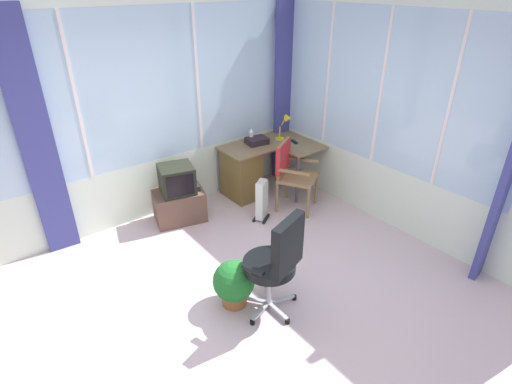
{
  "coord_description": "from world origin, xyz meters",
  "views": [
    {
      "loc": [
        -1.85,
        -2.45,
        2.89
      ],
      "look_at": [
        0.51,
        0.61,
        0.81
      ],
      "focal_mm": 28.16,
      "sensor_mm": 36.0,
      "label": 1
    }
  ],
  "objects_px": {
    "spray_bottle": "(251,136)",
    "wooden_armchair": "(289,167)",
    "desk": "(245,170)",
    "space_heater": "(262,199)",
    "office_chair": "(277,259)",
    "paper_tray": "(257,141)",
    "potted_plant": "(234,283)",
    "tv_remote": "(294,142)",
    "tv_on_stand": "(179,196)",
    "desk_lamp": "(286,123)"
  },
  "relations": [
    {
      "from": "tv_remote",
      "to": "potted_plant",
      "type": "bearing_deg",
      "value": -132.9
    },
    {
      "from": "tv_remote",
      "to": "wooden_armchair",
      "type": "height_order",
      "value": "wooden_armchair"
    },
    {
      "from": "desk",
      "to": "space_heater",
      "type": "distance_m",
      "value": 0.71
    },
    {
      "from": "desk",
      "to": "space_heater",
      "type": "bearing_deg",
      "value": -107.97
    },
    {
      "from": "space_heater",
      "to": "tv_on_stand",
      "type": "bearing_deg",
      "value": 143.53
    },
    {
      "from": "tv_remote",
      "to": "paper_tray",
      "type": "height_order",
      "value": "paper_tray"
    },
    {
      "from": "tv_remote",
      "to": "tv_on_stand",
      "type": "xyz_separation_m",
      "value": [
        -1.81,
        0.22,
        -0.4
      ]
    },
    {
      "from": "tv_remote",
      "to": "office_chair",
      "type": "xyz_separation_m",
      "value": [
        -1.88,
        -1.83,
        -0.13
      ]
    },
    {
      "from": "desk_lamp",
      "to": "paper_tray",
      "type": "bearing_deg",
      "value": 165.88
    },
    {
      "from": "wooden_armchair",
      "to": "potted_plant",
      "type": "distance_m",
      "value": 2.08
    },
    {
      "from": "wooden_armchair",
      "to": "office_chair",
      "type": "distance_m",
      "value": 2.04
    },
    {
      "from": "spray_bottle",
      "to": "office_chair",
      "type": "xyz_separation_m",
      "value": [
        -1.39,
        -2.22,
        -0.22
      ]
    },
    {
      "from": "space_heater",
      "to": "potted_plant",
      "type": "relative_size",
      "value": 1.16
    },
    {
      "from": "desk",
      "to": "tv_on_stand",
      "type": "xyz_separation_m",
      "value": [
        -1.09,
        -0.01,
        -0.06
      ]
    },
    {
      "from": "desk",
      "to": "wooden_armchair",
      "type": "relative_size",
      "value": 1.36
    },
    {
      "from": "tv_on_stand",
      "to": "potted_plant",
      "type": "height_order",
      "value": "tv_on_stand"
    },
    {
      "from": "desk",
      "to": "tv_remote",
      "type": "relative_size",
      "value": 8.66
    },
    {
      "from": "tv_remote",
      "to": "space_heater",
      "type": "relative_size",
      "value": 0.26
    },
    {
      "from": "paper_tray",
      "to": "tv_on_stand",
      "type": "distance_m",
      "value": 1.42
    },
    {
      "from": "spray_bottle",
      "to": "office_chair",
      "type": "distance_m",
      "value": 2.62
    },
    {
      "from": "spray_bottle",
      "to": "paper_tray",
      "type": "distance_m",
      "value": 0.11
    },
    {
      "from": "tv_on_stand",
      "to": "space_heater",
      "type": "distance_m",
      "value": 1.09
    },
    {
      "from": "spray_bottle",
      "to": "office_chair",
      "type": "bearing_deg",
      "value": -122.04
    },
    {
      "from": "paper_tray",
      "to": "office_chair",
      "type": "distance_m",
      "value": 2.56
    },
    {
      "from": "tv_remote",
      "to": "paper_tray",
      "type": "distance_m",
      "value": 0.55
    },
    {
      "from": "paper_tray",
      "to": "tv_on_stand",
      "type": "bearing_deg",
      "value": -176.95
    },
    {
      "from": "tv_remote",
      "to": "spray_bottle",
      "type": "relative_size",
      "value": 0.69
    },
    {
      "from": "desk",
      "to": "tv_on_stand",
      "type": "height_order",
      "value": "tv_on_stand"
    },
    {
      "from": "tv_on_stand",
      "to": "space_heater",
      "type": "xyz_separation_m",
      "value": [
        0.88,
        -0.65,
        -0.06
      ]
    },
    {
      "from": "desk",
      "to": "office_chair",
      "type": "bearing_deg",
      "value": -119.32
    },
    {
      "from": "wooden_armchair",
      "to": "space_heater",
      "type": "distance_m",
      "value": 0.59
    },
    {
      "from": "office_chair",
      "to": "tv_on_stand",
      "type": "bearing_deg",
      "value": 88.05
    },
    {
      "from": "desk_lamp",
      "to": "space_heater",
      "type": "bearing_deg",
      "value": -146.95
    },
    {
      "from": "spray_bottle",
      "to": "wooden_armchair",
      "type": "distance_m",
      "value": 0.81
    },
    {
      "from": "tv_remote",
      "to": "space_heater",
      "type": "xyz_separation_m",
      "value": [
        -0.93,
        -0.42,
        -0.46
      ]
    },
    {
      "from": "space_heater",
      "to": "potted_plant",
      "type": "height_order",
      "value": "space_heater"
    },
    {
      "from": "spray_bottle",
      "to": "office_chair",
      "type": "height_order",
      "value": "office_chair"
    },
    {
      "from": "spray_bottle",
      "to": "paper_tray",
      "type": "xyz_separation_m",
      "value": [
        0.03,
        -0.09,
        -0.06
      ]
    },
    {
      "from": "potted_plant",
      "to": "spray_bottle",
      "type": "bearing_deg",
      "value": 48.93
    },
    {
      "from": "paper_tray",
      "to": "potted_plant",
      "type": "bearing_deg",
      "value": -133.04
    },
    {
      "from": "tv_remote",
      "to": "potted_plant",
      "type": "distance_m",
      "value": 2.67
    },
    {
      "from": "tv_on_stand",
      "to": "potted_plant",
      "type": "distance_m",
      "value": 1.77
    },
    {
      "from": "spray_bottle",
      "to": "potted_plant",
      "type": "xyz_separation_m",
      "value": [
        -1.65,
        -1.9,
        -0.58
      ]
    },
    {
      "from": "spray_bottle",
      "to": "paper_tray",
      "type": "relative_size",
      "value": 0.72
    },
    {
      "from": "wooden_armchair",
      "to": "potted_plant",
      "type": "relative_size",
      "value": 1.96
    },
    {
      "from": "office_chair",
      "to": "potted_plant",
      "type": "xyz_separation_m",
      "value": [
        -0.27,
        0.32,
        -0.36
      ]
    },
    {
      "from": "paper_tray",
      "to": "office_chair",
      "type": "xyz_separation_m",
      "value": [
        -1.42,
        -2.13,
        -0.16
      ]
    },
    {
      "from": "tv_on_stand",
      "to": "space_heater",
      "type": "bearing_deg",
      "value": -36.47
    },
    {
      "from": "paper_tray",
      "to": "wooden_armchair",
      "type": "height_order",
      "value": "wooden_armchair"
    },
    {
      "from": "desk_lamp",
      "to": "tv_on_stand",
      "type": "bearing_deg",
      "value": 178.64
    }
  ]
}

